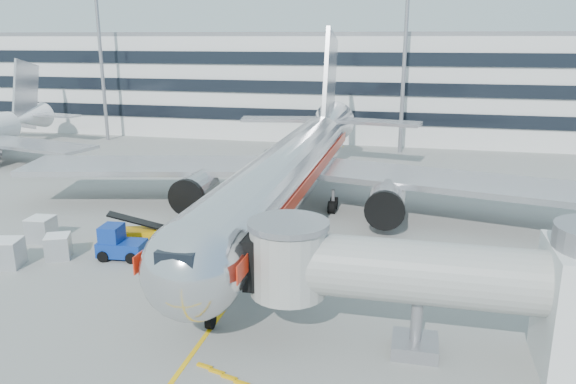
% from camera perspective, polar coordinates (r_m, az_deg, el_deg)
% --- Properties ---
extents(ground, '(180.00, 180.00, 0.00)m').
position_cam_1_polar(ground, '(37.52, -3.53, -7.84)').
color(ground, gray).
rests_on(ground, ground).
extents(lead_in_line, '(0.25, 70.00, 0.01)m').
position_cam_1_polar(lead_in_line, '(46.56, -0.06, -3.11)').
color(lead_in_line, yellow).
rests_on(lead_in_line, ground).
extents(main_jet, '(50.95, 48.70, 16.06)m').
position_cam_1_polar(main_jet, '(47.03, 0.40, 2.43)').
color(main_jet, silver).
rests_on(main_jet, ground).
extents(jet_bridge, '(17.80, 4.50, 7.00)m').
position_cam_1_polar(jet_bridge, '(27.39, 16.74, -8.77)').
color(jet_bridge, silver).
rests_on(jet_bridge, ground).
extents(terminal, '(150.00, 24.25, 15.60)m').
position_cam_1_polar(terminal, '(91.78, 6.79, 10.93)').
color(terminal, silver).
rests_on(terminal, ground).
extents(light_mast_west, '(2.40, 1.20, 25.45)m').
position_cam_1_polar(light_mast_west, '(87.44, -18.63, 14.69)').
color(light_mast_west, gray).
rests_on(light_mast_west, ground).
extents(light_mast_centre, '(2.40, 1.20, 25.45)m').
position_cam_1_polar(light_mast_centre, '(75.05, 11.86, 15.15)').
color(light_mast_centre, gray).
rests_on(light_mast_centre, ground).
extents(belt_loader, '(4.92, 2.98, 2.30)m').
position_cam_1_polar(belt_loader, '(43.70, -15.41, -4.05)').
color(belt_loader, '#DD9D09').
rests_on(belt_loader, ground).
extents(baggage_tug, '(3.28, 2.25, 2.36)m').
position_cam_1_polar(baggage_tug, '(40.66, -16.81, -5.07)').
color(baggage_tug, navy).
rests_on(baggage_tug, ground).
extents(cargo_container_left, '(1.86, 1.86, 1.85)m').
position_cam_1_polar(cargo_container_left, '(46.03, -23.77, -3.48)').
color(cargo_container_left, '#ADB0B4').
rests_on(cargo_container_left, ground).
extents(cargo_container_right, '(2.10, 2.10, 1.69)m').
position_cam_1_polar(cargo_container_right, '(42.07, -22.31, -5.16)').
color(cargo_container_right, '#ADB0B4').
rests_on(cargo_container_right, ground).
extents(cargo_container_front, '(2.14, 2.14, 1.89)m').
position_cam_1_polar(cargo_container_front, '(41.95, -26.62, -5.57)').
color(cargo_container_front, '#ADB0B4').
rests_on(cargo_container_front, ground).
extents(ramp_worker, '(0.80, 0.89, 2.05)m').
position_cam_1_polar(ramp_worker, '(39.64, -13.08, -5.33)').
color(ramp_worker, '#D6FF1A').
rests_on(ramp_worker, ground).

